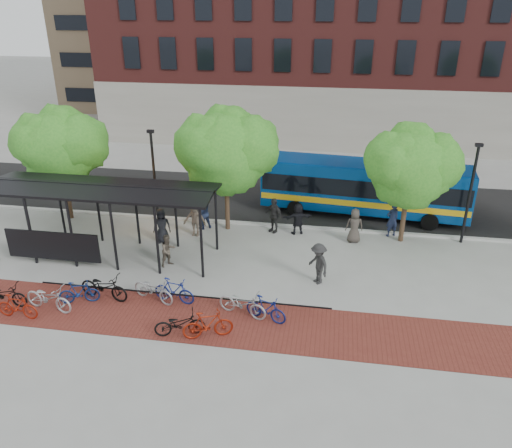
% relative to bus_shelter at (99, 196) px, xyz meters
% --- Properties ---
extents(ground, '(160.00, 160.00, 0.00)m').
position_rel_bus_shelter_xyz_m(ground, '(8.13, 0.48, -3.00)').
color(ground, '#9E9E99').
rests_on(ground, ground).
extents(asphalt_street, '(160.00, 8.00, 0.01)m').
position_rel_bus_shelter_xyz_m(asphalt_street, '(8.13, 8.48, -2.99)').
color(asphalt_street, black).
rests_on(asphalt_street, ground).
extents(curb, '(160.00, 0.25, 0.12)m').
position_rel_bus_shelter_xyz_m(curb, '(8.13, 4.48, -2.94)').
color(curb, '#B7B7B2').
rests_on(curb, ground).
extents(brick_strip, '(24.00, 3.00, 0.01)m').
position_rel_bus_shelter_xyz_m(brick_strip, '(6.13, -4.52, -3.00)').
color(brick_strip, maroon).
rests_on(brick_strip, ground).
extents(bike_rack_rail, '(12.00, 0.05, 0.95)m').
position_rel_bus_shelter_xyz_m(bike_rack_rail, '(4.83, -3.62, -3.00)').
color(bike_rack_rail, black).
rests_on(bike_rack_rail, ground).
extents(building_brick, '(55.00, 14.00, 20.00)m').
position_rel_bus_shelter_xyz_m(building_brick, '(18.13, 26.48, 7.00)').
color(building_brick, maroon).
rests_on(building_brick, ground).
extents(bus_shelter, '(10.60, 3.07, 3.60)m').
position_rel_bus_shelter_xyz_m(bus_shelter, '(0.00, 0.00, 0.00)').
color(bus_shelter, black).
rests_on(bus_shelter, ground).
extents(tree_a, '(4.90, 4.00, 6.18)m').
position_rel_bus_shelter_xyz_m(tree_a, '(-3.77, 3.83, 1.24)').
color(tree_a, '#382619').
rests_on(tree_a, ground).
extents(tree_b, '(5.15, 4.20, 6.47)m').
position_rel_bus_shelter_xyz_m(tree_b, '(5.23, 3.83, 1.46)').
color(tree_b, '#382619').
rests_on(tree_b, ground).
extents(tree_c, '(4.66, 3.80, 5.92)m').
position_rel_bus_shelter_xyz_m(tree_c, '(14.22, 3.83, 1.06)').
color(tree_c, '#382619').
rests_on(tree_c, ground).
extents(lamp_post_left, '(0.35, 0.20, 5.12)m').
position_rel_bus_shelter_xyz_m(lamp_post_left, '(1.13, 4.08, -0.25)').
color(lamp_post_left, black).
rests_on(lamp_post_left, ground).
extents(lamp_post_right, '(0.35, 0.20, 5.12)m').
position_rel_bus_shelter_xyz_m(lamp_post_right, '(17.13, 4.08, -0.25)').
color(lamp_post_right, black).
rests_on(lamp_post_right, ground).
extents(bus, '(11.48, 3.56, 3.05)m').
position_rel_bus_shelter_xyz_m(bus, '(12.25, 6.93, -1.25)').
color(bus, navy).
rests_on(bus, ground).
extents(bike_0, '(1.95, 0.72, 1.02)m').
position_rel_bus_shelter_xyz_m(bike_0, '(-2.11, -4.83, -2.49)').
color(bike_0, black).
rests_on(bike_0, ground).
extents(bike_1, '(1.72, 0.55, 1.02)m').
position_rel_bus_shelter_xyz_m(bike_1, '(-1.10, -5.51, -2.49)').
color(bike_1, maroon).
rests_on(bike_1, ground).
extents(bike_2, '(2.23, 1.12, 1.12)m').
position_rel_bus_shelter_xyz_m(bike_2, '(-0.19, -4.83, -2.44)').
color(bike_2, '#ABAAAD').
rests_on(bike_2, ground).
extents(bike_3, '(1.68, 0.92, 0.97)m').
position_rel_bus_shelter_xyz_m(bike_3, '(0.74, -4.16, -2.51)').
color(bike_3, navy).
rests_on(bike_3, ground).
extents(bike_4, '(2.26, 1.11, 1.14)m').
position_rel_bus_shelter_xyz_m(bike_4, '(1.61, -3.71, -2.43)').
color(bike_4, black).
rests_on(bike_4, ground).
extents(bike_6, '(2.12, 1.38, 1.05)m').
position_rel_bus_shelter_xyz_m(bike_6, '(3.64, -3.51, -2.47)').
color(bike_6, '#A1A1A3').
rests_on(bike_6, ground).
extents(bike_7, '(1.84, 0.81, 1.07)m').
position_rel_bus_shelter_xyz_m(bike_7, '(4.51, -3.49, -2.46)').
color(bike_7, navy).
rests_on(bike_7, ground).
extents(bike_8, '(1.95, 1.16, 0.97)m').
position_rel_bus_shelter_xyz_m(bike_8, '(5.37, -5.54, -2.51)').
color(bike_8, black).
rests_on(bike_8, ground).
extents(bike_9, '(1.92, 1.14, 1.11)m').
position_rel_bus_shelter_xyz_m(bike_9, '(6.43, -5.52, -2.44)').
color(bike_9, maroon).
rests_on(bike_9, ground).
extents(bike_10, '(2.16, 1.29, 1.07)m').
position_rel_bus_shelter_xyz_m(bike_10, '(7.40, -3.95, -2.46)').
color(bike_10, '#A3A2A5').
rests_on(bike_10, ground).
extents(bike_11, '(1.77, 1.04, 1.03)m').
position_rel_bus_shelter_xyz_m(bike_11, '(8.34, -4.13, -2.48)').
color(bike_11, navy).
rests_on(bike_11, ground).
extents(pedestrian_0, '(0.98, 0.75, 1.78)m').
position_rel_bus_shelter_xyz_m(pedestrian_0, '(2.23, 1.70, -2.11)').
color(pedestrian_0, black).
rests_on(pedestrian_0, ground).
extents(pedestrian_2, '(1.12, 1.08, 1.81)m').
position_rel_bus_shelter_xyz_m(pedestrian_2, '(3.83, 3.61, -2.09)').
color(pedestrian_2, '#1D2644').
rests_on(pedestrian_2, ground).
extents(pedestrian_3, '(1.26, 0.76, 1.89)m').
position_rel_bus_shelter_xyz_m(pedestrian_3, '(3.67, 2.65, -2.05)').
color(pedestrian_3, '#4D4339').
rests_on(pedestrian_3, ground).
extents(pedestrian_4, '(1.18, 0.98, 1.88)m').
position_rel_bus_shelter_xyz_m(pedestrian_4, '(7.60, 3.81, -2.06)').
color(pedestrian_4, '#252525').
rests_on(pedestrian_4, ground).
extents(pedestrian_5, '(1.64, 0.99, 1.68)m').
position_rel_bus_shelter_xyz_m(pedestrian_5, '(8.86, 3.77, -2.16)').
color(pedestrian_5, black).
rests_on(pedestrian_5, ground).
extents(pedestrian_6, '(0.93, 0.66, 1.78)m').
position_rel_bus_shelter_xyz_m(pedestrian_6, '(11.75, 3.26, -2.11)').
color(pedestrian_6, '#403A33').
rests_on(pedestrian_6, ground).
extents(pedestrian_7, '(0.81, 0.71, 1.86)m').
position_rel_bus_shelter_xyz_m(pedestrian_7, '(13.67, 4.28, -2.07)').
color(pedestrian_7, '#1C2441').
rests_on(pedestrian_7, ground).
extents(pedestrian_8, '(0.93, 0.95, 1.55)m').
position_rel_bus_shelter_xyz_m(pedestrian_8, '(3.32, -0.60, -2.22)').
color(pedestrian_8, brown).
rests_on(pedestrian_8, ground).
extents(pedestrian_9, '(1.28, 1.37, 1.86)m').
position_rel_bus_shelter_xyz_m(pedestrian_9, '(10.15, -1.02, -2.07)').
color(pedestrian_9, '#262626').
rests_on(pedestrian_9, ground).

